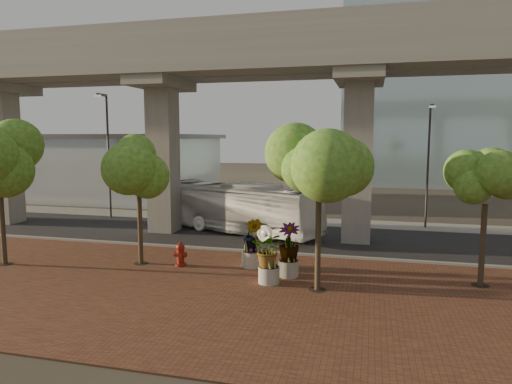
# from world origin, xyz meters

# --- Properties ---
(ground) EXTENTS (160.00, 160.00, 0.00)m
(ground) POSITION_xyz_m (0.00, 0.00, 0.00)
(ground) COLOR #322D24
(ground) RESTS_ON ground
(brick_plaza) EXTENTS (70.00, 13.00, 0.06)m
(brick_plaza) POSITION_xyz_m (0.00, -8.00, 0.03)
(brick_plaza) COLOR brown
(brick_plaza) RESTS_ON ground
(asphalt_road) EXTENTS (90.00, 8.00, 0.04)m
(asphalt_road) POSITION_xyz_m (0.00, 2.00, 0.02)
(asphalt_road) COLOR black
(asphalt_road) RESTS_ON ground
(curb_strip) EXTENTS (70.00, 0.25, 0.16)m
(curb_strip) POSITION_xyz_m (0.00, -2.00, 0.08)
(curb_strip) COLOR gray
(curb_strip) RESTS_ON ground
(far_sidewalk) EXTENTS (90.00, 3.00, 0.06)m
(far_sidewalk) POSITION_xyz_m (0.00, 7.50, 0.03)
(far_sidewalk) COLOR gray
(far_sidewalk) RESTS_ON ground
(transit_viaduct) EXTENTS (72.00, 5.60, 12.40)m
(transit_viaduct) POSITION_xyz_m (0.00, 2.00, 7.29)
(transit_viaduct) COLOR gray
(transit_viaduct) RESTS_ON ground
(station_pavilion) EXTENTS (23.00, 13.00, 6.30)m
(station_pavilion) POSITION_xyz_m (-20.00, 16.00, 3.22)
(station_pavilion) COLOR silver
(station_pavilion) RESTS_ON ground
(transit_bus) EXTENTS (11.47, 6.83, 3.16)m
(transit_bus) POSITION_xyz_m (-1.36, 2.81, 1.58)
(transit_bus) COLOR white
(transit_bus) RESTS_ON ground
(fire_hydrant) EXTENTS (0.57, 0.51, 1.14)m
(fire_hydrant) POSITION_xyz_m (-1.71, -5.32, 0.61)
(fire_hydrant) COLOR maroon
(fire_hydrant) RESTS_ON ground
(planter_front) EXTENTS (1.93, 1.93, 2.13)m
(planter_front) POSITION_xyz_m (2.81, -6.74, 1.35)
(planter_front) COLOR gray
(planter_front) RESTS_ON ground
(planter_right) EXTENTS (2.16, 2.16, 2.31)m
(planter_right) POSITION_xyz_m (3.42, -5.63, 1.46)
(planter_right) COLOR #AAA499
(planter_right) RESTS_ON ground
(planter_left) EXTENTS (2.08, 2.08, 2.29)m
(planter_left) POSITION_xyz_m (1.55, -4.64, 1.45)
(planter_left) COLOR gray
(planter_left) RESTS_ON ground
(street_tree_near_west) EXTENTS (3.72, 3.72, 6.07)m
(street_tree_near_west) POSITION_xyz_m (-3.70, -5.39, 4.41)
(street_tree_near_west) COLOR #453927
(street_tree_near_west) RESTS_ON ground
(street_tree_near_east) EXTENTS (4.17, 4.17, 7.22)m
(street_tree_near_east) POSITION_xyz_m (4.84, -7.10, 5.36)
(street_tree_near_east) COLOR #453927
(street_tree_near_east) RESTS_ON ground
(street_tree_far_east) EXTENTS (2.99, 2.99, 5.56)m
(street_tree_far_east) POSITION_xyz_m (11.15, -4.97, 4.23)
(street_tree_far_east) COLOR #453927
(street_tree_far_east) RESTS_ON ground
(streetlamp_west) EXTENTS (0.45, 1.31, 9.07)m
(streetlamp_west) POSITION_xyz_m (-12.07, 5.38, 5.29)
(streetlamp_west) COLOR #302F35
(streetlamp_west) RESTS_ON ground
(streetlamp_east) EXTENTS (0.40, 1.17, 8.05)m
(streetlamp_east) POSITION_xyz_m (10.35, 7.17, 4.70)
(streetlamp_east) COLOR #2E2D32
(streetlamp_east) RESTS_ON ground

